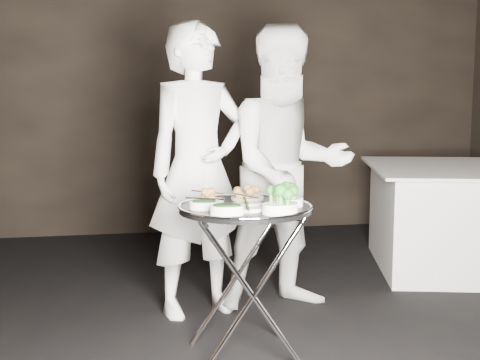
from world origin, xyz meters
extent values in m
cube|color=black|center=(0.00, 3.52, 1.50)|extent=(6.00, 0.05, 3.00)
cylinder|color=silver|center=(-0.10, 0.06, 0.40)|extent=(0.56, 0.03, 0.82)
cylinder|color=silver|center=(-0.10, 0.06, 0.40)|extent=(0.56, 0.03, 0.82)
cylinder|color=silver|center=(-0.10, 0.48, 0.40)|extent=(0.56, 0.03, 0.82)
cylinder|color=silver|center=(-0.10, 0.48, 0.40)|extent=(0.56, 0.03, 0.82)
cylinder|color=silver|center=(-0.34, 0.27, 0.78)|extent=(0.02, 0.47, 0.02)
cylinder|color=silver|center=(0.13, 0.27, 0.78)|extent=(0.02, 0.47, 0.02)
cylinder|color=black|center=(-0.10, 0.27, 0.82)|extent=(0.70, 0.70, 0.03)
torus|color=silver|center=(-0.10, 0.27, 0.83)|extent=(0.71, 0.71, 0.02)
cylinder|color=beige|center=(-0.28, 0.42, 0.84)|extent=(0.18, 0.18, 0.02)
cylinder|color=beige|center=(-0.05, 0.47, 0.84)|extent=(0.18, 0.18, 0.02)
cylinder|color=white|center=(0.12, 0.41, 0.85)|extent=(0.11, 0.11, 0.04)
cylinder|color=silver|center=(-0.28, 0.43, 0.89)|extent=(0.16, 0.15, 0.01)
cylinder|color=silver|center=(-0.05, 0.48, 0.89)|extent=(0.04, 0.21, 0.01)
cylinder|color=silver|center=(0.13, 0.40, 0.89)|extent=(0.10, 0.19, 0.01)
cylinder|color=silver|center=(-0.32, 0.22, 0.89)|extent=(0.19, 0.10, 0.01)
cylinder|color=silver|center=(0.12, 0.22, 0.89)|extent=(0.10, 0.19, 0.01)
cylinder|color=silver|center=(-0.10, 0.28, 0.89)|extent=(0.11, 0.18, 0.01)
imported|color=white|center=(-0.26, 1.04, 0.93)|extent=(0.79, 0.65, 1.86)
imported|color=white|center=(0.33, 1.05, 0.93)|extent=(0.98, 0.81, 1.85)
cube|color=white|center=(1.94, 1.70, 0.40)|extent=(1.29, 1.29, 0.81)
cube|color=white|center=(1.94, 1.70, 0.82)|extent=(1.45, 1.45, 0.02)
camera|label=1|loc=(-0.76, -3.13, 1.46)|focal=50.00mm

